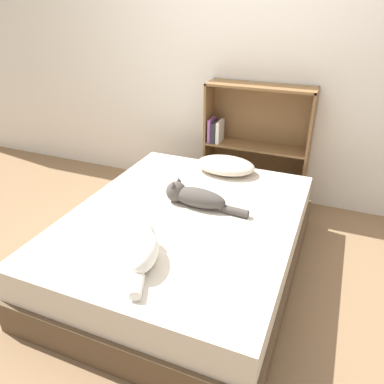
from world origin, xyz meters
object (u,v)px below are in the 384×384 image
cat_dark (194,196)px  bookshelf (255,144)px  bed (184,242)px  pillow (226,165)px  cat_light (143,250)px

cat_dark → bookshelf: (0.16, 1.08, 0.04)m
bed → cat_dark: 0.33m
pillow → bookshelf: bearing=75.3°
pillow → bookshelf: 0.49m
pillow → cat_light: size_ratio=1.02×
bed → cat_dark: cat_dark is taller
cat_light → bookshelf: bearing=-26.9°
bed → bookshelf: 1.28m
pillow → cat_dark: (-0.03, -0.61, 0.01)m
bed → bookshelf: bookshelf is taller
bookshelf → pillow: bearing=-104.7°
pillow → bookshelf: bookshelf is taller
pillow → cat_dark: size_ratio=0.80×
bed → cat_light: bearing=-90.4°
bed → cat_light: size_ratio=3.96×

